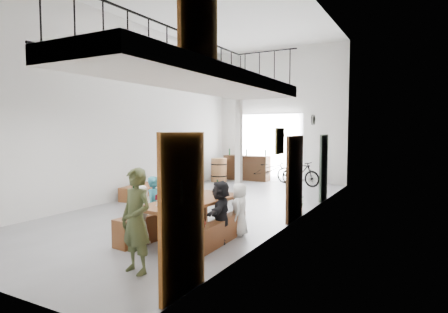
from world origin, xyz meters
The scene contains 24 objects.
floor centered at (0.00, 0.00, 0.00)m, with size 12.00×12.00×0.00m, color slate.
room_walls centered at (0.00, 0.00, 3.55)m, with size 12.00×12.00×12.00m.
gateway_portal centered at (-0.40, 5.94, 1.40)m, with size 2.80×0.08×2.80m, color white.
right_wall_decor centered at (2.70, -1.87, 1.74)m, with size 0.07×8.28×5.07m.
balcony centered at (1.98, -3.13, 2.96)m, with size 1.52×5.62×4.00m.
tasting_table centered at (1.49, -2.87, 0.71)m, with size 1.10×2.37×0.79m.
bench_inner centered at (0.80, -2.86, 0.26)m, with size 0.36×2.27×0.52m, color brown.
bench_wall centered at (2.05, -2.80, 0.22)m, with size 0.25×1.93×0.44m, color brown.
tableware centered at (1.50, -2.86, 0.93)m, with size 0.58×1.66×0.35m.
side_bench centered at (-2.50, 0.07, 0.21)m, with size 0.33×1.51×0.43m, color brown.
oak_barrel centered at (-2.12, 4.62, 0.49)m, with size 0.66×0.66×0.97m.
serving_counter centered at (-1.33, 5.65, 0.52)m, with size 1.99×0.55×1.05m, color #371F0E.
counter_bottles centered at (-1.33, 5.65, 1.19)m, with size 1.75×0.12×0.28m.
guest_left_a centered at (0.80, -3.54, 0.56)m, with size 0.55×0.36×1.12m, color white.
guest_left_b centered at (0.77, -3.07, 0.61)m, with size 0.45×0.29×1.22m, color #236776.
guest_left_c centered at (0.69, -2.44, 0.55)m, with size 0.54×0.42×1.10m, color white.
guest_left_d centered at (0.68, -2.00, 0.59)m, with size 0.77×0.44×1.19m, color #236776.
guest_right_a centered at (2.03, -3.49, 0.58)m, with size 0.68×0.28×1.17m, color #A6301C.
guest_right_b centered at (2.04, -2.71, 0.59)m, with size 1.09×0.35×1.18m, color black.
guest_right_c centered at (2.14, -2.10, 0.53)m, with size 0.52×0.34×1.06m, color white.
host_standing centered at (1.66, -4.62, 0.78)m, with size 0.57×0.38×1.57m, color #444F2C.
potted_plant centered at (2.45, 0.97, 0.19)m, with size 0.33×0.29×0.37m, color #134616.
bicycle_near centered at (-0.18, 5.45, 0.51)m, with size 0.67×1.93×1.01m, color black.
bicycle_far centered at (1.22, 5.01, 0.49)m, with size 0.46×1.62×0.98m, color black.
Camera 1 is at (5.42, -8.79, 2.12)m, focal length 30.00 mm.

